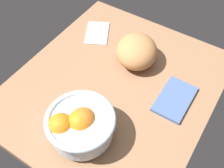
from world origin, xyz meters
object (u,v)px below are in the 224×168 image
Objects in this scene: bread_loaf at (137,51)px; napkin_spare at (175,99)px; napkin_folded at (97,33)px; fruit_bowl at (80,124)px.

napkin_spare is at bearing -113.41° from bread_loaf.
napkin_spare is (-12.72, -38.43, 0.09)cm from napkin_folded.
fruit_bowl reaches higher than napkin_folded.
napkin_folded is (4.65, 19.78, -4.35)cm from bread_loaf.
fruit_bowl is 1.48× the size of napkin_folded.
fruit_bowl is at bearing 145.87° from napkin_spare.
fruit_bowl is at bearing -177.73° from bread_loaf.
napkin_folded is at bearing 76.77° from bread_loaf.
bread_loaf is at bearing 66.59° from napkin_spare.
napkin_spare is at bearing -34.13° from fruit_bowl.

